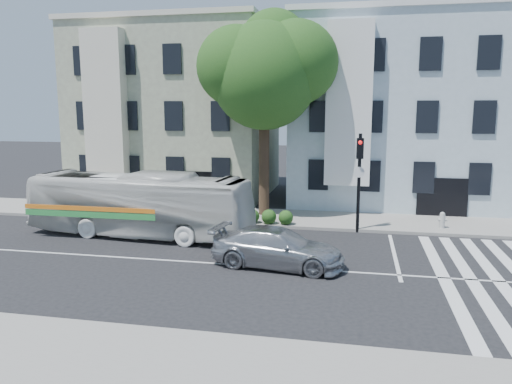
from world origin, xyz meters
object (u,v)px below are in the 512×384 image
(bus, at_px, (139,204))
(fire_hydrant, at_px, (442,220))
(traffic_signal, at_px, (359,169))
(sedan, at_px, (278,248))

(bus, relative_size, fire_hydrant, 13.40)
(bus, xyz_separation_m, traffic_signal, (9.91, 2.58, 1.56))
(bus, xyz_separation_m, fire_hydrant, (13.90, 3.72, -0.92))
(sedan, relative_size, fire_hydrant, 6.30)
(bus, bearing_deg, fire_hydrant, -69.60)
(fire_hydrant, bearing_deg, traffic_signal, -164.08)
(sedan, distance_m, traffic_signal, 6.89)
(sedan, height_order, fire_hydrant, sedan)
(bus, distance_m, sedan, 7.73)
(bus, relative_size, traffic_signal, 2.26)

